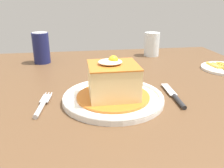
{
  "coord_description": "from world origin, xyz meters",
  "views": [
    {
      "loc": [
        -0.1,
        -0.65,
        1.02
      ],
      "look_at": [
        -0.01,
        -0.07,
        0.79
      ],
      "focal_mm": 37.94,
      "sensor_mm": 36.0,
      "label": 1
    }
  ],
  "objects_px": {
    "soda_can": "(41,48)",
    "drinking_glass": "(152,46)",
    "main_plate": "(113,98)",
    "side_plate_fries": "(224,68)",
    "knife": "(176,98)",
    "fork": "(42,106)"
  },
  "relations": [
    {
      "from": "soda_can",
      "to": "drinking_glass",
      "type": "distance_m",
      "value": 0.48
    },
    {
      "from": "drinking_glass",
      "to": "main_plate",
      "type": "bearing_deg",
      "value": -118.59
    },
    {
      "from": "fork",
      "to": "soda_can",
      "type": "relative_size",
      "value": 1.14
    },
    {
      "from": "main_plate",
      "to": "side_plate_fries",
      "type": "relative_size",
      "value": 1.56
    },
    {
      "from": "drinking_glass",
      "to": "side_plate_fries",
      "type": "height_order",
      "value": "drinking_glass"
    },
    {
      "from": "fork",
      "to": "drinking_glass",
      "type": "xyz_separation_m",
      "value": [
        0.43,
        0.48,
        0.04
      ]
    },
    {
      "from": "knife",
      "to": "fork",
      "type": "bearing_deg",
      "value": 179.14
    },
    {
      "from": "main_plate",
      "to": "side_plate_fries",
      "type": "bearing_deg",
      "value": 24.65
    },
    {
      "from": "main_plate",
      "to": "knife",
      "type": "xyz_separation_m",
      "value": [
        0.17,
        -0.02,
        -0.0
      ]
    },
    {
      "from": "knife",
      "to": "side_plate_fries",
      "type": "bearing_deg",
      "value": 38.37
    },
    {
      "from": "soda_can",
      "to": "side_plate_fries",
      "type": "height_order",
      "value": "soda_can"
    },
    {
      "from": "fork",
      "to": "drinking_glass",
      "type": "relative_size",
      "value": 1.35
    },
    {
      "from": "fork",
      "to": "drinking_glass",
      "type": "height_order",
      "value": "drinking_glass"
    },
    {
      "from": "drinking_glass",
      "to": "side_plate_fries",
      "type": "bearing_deg",
      "value": -51.09
    },
    {
      "from": "soda_can",
      "to": "side_plate_fries",
      "type": "relative_size",
      "value": 0.73
    },
    {
      "from": "main_plate",
      "to": "soda_can",
      "type": "xyz_separation_m",
      "value": [
        -0.23,
        0.41,
        0.05
      ]
    },
    {
      "from": "main_plate",
      "to": "knife",
      "type": "relative_size",
      "value": 1.61
    },
    {
      "from": "soda_can",
      "to": "side_plate_fries",
      "type": "bearing_deg",
      "value": -16.6
    },
    {
      "from": "fork",
      "to": "main_plate",
      "type": "bearing_deg",
      "value": 4.65
    },
    {
      "from": "knife",
      "to": "side_plate_fries",
      "type": "height_order",
      "value": "side_plate_fries"
    },
    {
      "from": "knife",
      "to": "drinking_glass",
      "type": "distance_m",
      "value": 0.49
    },
    {
      "from": "fork",
      "to": "knife",
      "type": "relative_size",
      "value": 0.86
    }
  ]
}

